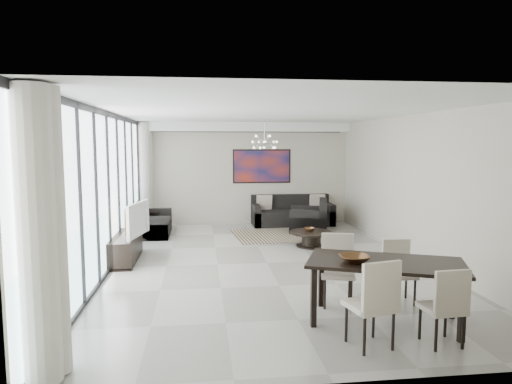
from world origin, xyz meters
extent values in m
cube|color=#A8A39B|center=(0.00, 0.00, 0.01)|extent=(6.00, 9.00, 0.02)
cube|color=white|center=(0.00, 0.00, 2.89)|extent=(6.00, 9.00, 0.02)
cube|color=#BDB2A2|center=(0.00, 4.49, 1.45)|extent=(6.00, 0.02, 2.90)
cube|color=#BDB2A2|center=(0.00, -4.49, 1.45)|extent=(6.00, 0.02, 2.90)
cube|color=#BDB2A2|center=(2.99, 0.00, 1.45)|extent=(0.02, 9.00, 2.90)
cube|color=silver|center=(-2.98, 0.00, 1.45)|extent=(0.01, 8.95, 2.85)
cube|color=black|center=(-2.94, 0.00, 2.85)|extent=(0.04, 8.95, 0.10)
cube|color=black|center=(-2.94, 0.00, 0.03)|extent=(0.04, 8.95, 0.06)
cube|color=black|center=(-2.94, -4.00, 1.45)|extent=(0.04, 0.05, 2.88)
cube|color=black|center=(-2.94, -3.00, 1.45)|extent=(0.04, 0.05, 2.88)
cube|color=black|center=(-2.94, -2.00, 1.45)|extent=(0.04, 0.05, 2.88)
cube|color=black|center=(-2.94, -1.00, 1.45)|extent=(0.04, 0.05, 2.88)
cube|color=black|center=(-2.94, 0.00, 1.45)|extent=(0.04, 0.05, 2.88)
cube|color=black|center=(-2.94, 1.00, 1.45)|extent=(0.04, 0.05, 2.88)
cube|color=black|center=(-2.94, 2.00, 1.45)|extent=(0.04, 0.05, 2.88)
cube|color=black|center=(-2.94, 3.00, 1.45)|extent=(0.04, 0.05, 2.88)
cube|color=black|center=(-2.94, 4.00, 1.45)|extent=(0.04, 0.05, 2.88)
cylinder|color=silver|center=(-2.80, -4.15, 1.45)|extent=(0.36, 0.36, 2.85)
cylinder|color=silver|center=(-2.80, 4.15, 1.45)|extent=(0.36, 0.36, 2.85)
cube|color=white|center=(0.00, 4.30, 2.77)|extent=(5.98, 0.40, 0.26)
cube|color=#A82E17|center=(0.50, 4.47, 1.65)|extent=(1.68, 0.04, 0.98)
cylinder|color=silver|center=(0.30, 2.50, 2.62)|extent=(0.02, 0.02, 0.55)
sphere|color=silver|center=(0.30, 2.50, 2.35)|extent=(0.12, 0.12, 0.12)
cube|color=black|center=(0.73, 2.60, 0.01)|extent=(2.48, 2.00, 0.01)
cylinder|color=black|center=(1.20, 1.29, 0.32)|extent=(0.97, 0.97, 0.04)
cylinder|color=black|center=(1.20, 1.29, 0.15)|extent=(0.43, 0.43, 0.30)
cylinder|color=black|center=(1.20, 1.29, 0.01)|extent=(0.68, 0.68, 0.03)
imported|color=brown|center=(1.17, 1.37, 0.38)|extent=(0.27, 0.27, 0.08)
cube|color=black|center=(1.32, 4.02, 0.21)|extent=(2.28, 0.93, 0.42)
cube|color=black|center=(1.32, 4.39, 0.62)|extent=(2.28, 0.19, 0.42)
cube|color=black|center=(0.27, 4.02, 0.30)|extent=(0.19, 0.93, 0.60)
cube|color=black|center=(2.37, 4.02, 0.30)|extent=(0.19, 0.93, 0.60)
cube|color=black|center=(-2.50, 3.05, 0.20)|extent=(0.89, 1.58, 0.39)
cube|color=black|center=(-2.85, 3.05, 0.59)|extent=(0.18, 1.58, 0.39)
cube|color=black|center=(-2.50, 2.35, 0.29)|extent=(0.89, 0.18, 0.57)
cube|color=black|center=(-2.50, 3.75, 0.29)|extent=(0.89, 0.18, 0.57)
cube|color=black|center=(1.55, 3.05, 0.21)|extent=(1.18, 1.22, 0.42)
cube|color=black|center=(1.92, 2.95, 0.64)|extent=(0.44, 1.02, 0.42)
cube|color=black|center=(1.65, 3.44, 0.31)|extent=(0.97, 0.43, 0.61)
cube|color=black|center=(1.45, 2.66, 0.31)|extent=(0.97, 0.43, 0.61)
cylinder|color=black|center=(-2.51, 3.76, 0.48)|extent=(0.36, 0.36, 0.04)
cylinder|color=black|center=(-2.51, 3.76, 0.23)|extent=(0.06, 0.06, 0.45)
cylinder|color=black|center=(-2.51, 3.76, 0.01)|extent=(0.25, 0.25, 0.03)
cube|color=black|center=(-2.76, 0.51, 0.25)|extent=(0.46, 1.63, 0.51)
imported|color=gray|center=(-2.60, 0.44, 0.84)|extent=(0.38, 1.16, 0.66)
cube|color=black|center=(1.09, -3.10, 0.79)|extent=(2.18, 1.64, 0.04)
cube|color=black|center=(0.14, -3.13, 0.39)|extent=(0.07, 0.07, 0.77)
cube|color=black|center=(0.43, -2.42, 0.39)|extent=(0.07, 0.07, 0.77)
cube|color=black|center=(1.76, -3.78, 0.39)|extent=(0.07, 0.07, 0.77)
cube|color=black|center=(2.04, -3.07, 0.39)|extent=(0.07, 0.07, 0.77)
cube|color=beige|center=(0.64, -3.75, 0.48)|extent=(0.58, 0.58, 0.06)
cube|color=beige|center=(0.69, -3.95, 0.75)|extent=(0.48, 0.16, 0.58)
cylinder|color=black|center=(0.42, -3.61, 0.22)|extent=(0.04, 0.04, 0.45)
cylinder|color=black|center=(0.87, -3.89, 0.22)|extent=(0.04, 0.04, 0.45)
cube|color=beige|center=(1.49, -3.80, 0.43)|extent=(0.46, 0.46, 0.06)
cube|color=beige|center=(1.50, -3.98, 0.67)|extent=(0.43, 0.08, 0.52)
cylinder|color=black|center=(1.31, -3.64, 0.20)|extent=(0.04, 0.04, 0.40)
cylinder|color=black|center=(1.67, -3.95, 0.20)|extent=(0.04, 0.04, 0.40)
cube|color=beige|center=(0.67, -2.41, 0.47)|extent=(0.57, 0.57, 0.06)
cube|color=beige|center=(0.72, -2.22, 0.73)|extent=(0.46, 0.16, 0.57)
cylinder|color=black|center=(0.80, -2.64, 0.22)|extent=(0.04, 0.04, 0.44)
cylinder|color=black|center=(0.54, -2.19, 0.22)|extent=(0.04, 0.04, 0.44)
cube|color=beige|center=(1.62, -2.40, 0.42)|extent=(0.44, 0.44, 0.05)
cube|color=beige|center=(1.63, -2.22, 0.65)|extent=(0.42, 0.07, 0.51)
cylinder|color=black|center=(1.77, -2.57, 0.19)|extent=(0.04, 0.04, 0.39)
cylinder|color=black|center=(1.46, -2.23, 0.19)|extent=(0.04, 0.04, 0.39)
imported|color=brown|center=(0.67, -3.10, 0.86)|extent=(0.39, 0.39, 0.09)
camera|label=1|loc=(-1.26, -8.59, 2.34)|focal=32.00mm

